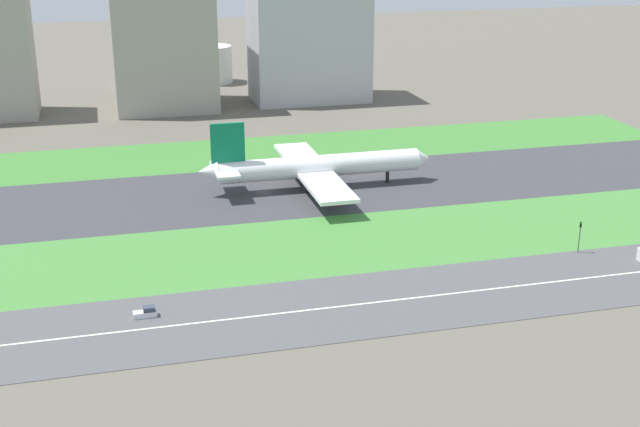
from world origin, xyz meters
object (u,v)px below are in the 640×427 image
at_px(airliner, 314,167).
at_px(fuel_tank_west, 144,71).
at_px(office_tower, 308,40).
at_px(fuel_tank_centre, 212,64).
at_px(car_2, 146,313).
at_px(traffic_light, 580,235).
at_px(hangar_building, 162,36).

relative_size(airliner, fuel_tank_west, 3.01).
xyz_separation_m(office_tower, fuel_tank_centre, (-32.88, 45.00, -15.51)).
relative_size(office_tower, fuel_tank_centre, 2.66).
height_order(airliner, car_2, airliner).
height_order(traffic_light, fuel_tank_west, fuel_tank_west).
distance_m(hangar_building, fuel_tank_centre, 54.62).
xyz_separation_m(car_2, hangar_building, (19.39, 182.00, 26.50)).
bearing_deg(airliner, car_2, -126.14).
xyz_separation_m(airliner, fuel_tank_centre, (-6.11, 159.00, 1.84)).
bearing_deg(car_2, traffic_light, 4.80).
distance_m(airliner, fuel_tank_west, 162.89).
bearing_deg(hangar_building, traffic_light, -66.45).
bearing_deg(hangar_building, airliner, -75.13).
height_order(office_tower, fuel_tank_centre, office_tower).
height_order(hangar_building, fuel_tank_centre, hangar_building).
height_order(airliner, hangar_building, hangar_building).
bearing_deg(fuel_tank_centre, fuel_tank_west, 180.00).
relative_size(airliner, traffic_light, 9.03).
height_order(car_2, fuel_tank_west, fuel_tank_west).
bearing_deg(fuel_tank_centre, office_tower, -53.84).
bearing_deg(office_tower, hangar_building, 180.00).
bearing_deg(hangar_building, fuel_tank_west, 96.48).
xyz_separation_m(airliner, fuel_tank_west, (-35.38, 159.00, 0.18)).
relative_size(car_2, fuel_tank_west, 0.20).
relative_size(traffic_light, fuel_tank_west, 0.33).
height_order(office_tower, fuel_tank_west, office_tower).
distance_m(airliner, car_2, 84.37).
relative_size(airliner, hangar_building, 1.19).
relative_size(car_2, hangar_building, 0.08).
bearing_deg(car_2, office_tower, 67.22).
distance_m(car_2, office_tower, 198.69).
relative_size(hangar_building, fuel_tank_centre, 3.09).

